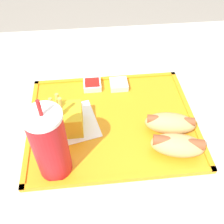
% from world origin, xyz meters
% --- Properties ---
extents(dining_table, '(1.24, 0.97, 0.77)m').
position_xyz_m(dining_table, '(0.00, 0.00, 0.39)').
color(dining_table, beige).
rests_on(dining_table, ground_plane).
extents(food_tray, '(0.43, 0.35, 0.01)m').
position_xyz_m(food_tray, '(0.03, 0.02, 0.78)').
color(food_tray, orange).
rests_on(food_tray, dining_table).
extents(paper_napkin, '(0.18, 0.17, 0.00)m').
position_xyz_m(paper_napkin, '(0.15, 0.02, 0.79)').
color(paper_napkin, white).
rests_on(paper_napkin, food_tray).
extents(soda_cup, '(0.07, 0.07, 0.21)m').
position_xyz_m(soda_cup, '(0.17, 0.14, 0.87)').
color(soda_cup, red).
rests_on(soda_cup, food_tray).
extents(hot_dog_far, '(0.13, 0.08, 0.05)m').
position_xyz_m(hot_dog_far, '(-0.10, 0.13, 0.81)').
color(hot_dog_far, tan).
rests_on(hot_dog_far, food_tray).
extents(hot_dog_near, '(0.13, 0.08, 0.05)m').
position_xyz_m(hot_dog_near, '(-0.10, 0.06, 0.81)').
color(hot_dog_near, tan).
rests_on(hot_dog_near, food_tray).
extents(fries_carton, '(0.09, 0.07, 0.11)m').
position_xyz_m(fries_carton, '(0.16, 0.03, 0.82)').
color(fries_carton, gold).
rests_on(fries_carton, food_tray).
extents(sauce_cup_mayo, '(0.05, 0.05, 0.02)m').
position_xyz_m(sauce_cup_mayo, '(-0.00, -0.11, 0.79)').
color(sauce_cup_mayo, silver).
rests_on(sauce_cup_mayo, food_tray).
extents(sauce_cup_ketchup, '(0.05, 0.05, 0.02)m').
position_xyz_m(sauce_cup_ketchup, '(0.08, -0.12, 0.79)').
color(sauce_cup_ketchup, silver).
rests_on(sauce_cup_ketchup, food_tray).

